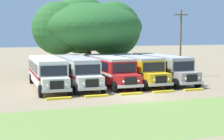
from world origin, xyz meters
TOP-DOWN VIEW (x-y plane):
  - ground_plane at (0.00, 0.00)m, footprint 220.00×220.00m
  - foreground_grass_strip at (0.00, -6.53)m, footprint 80.00×8.72m
  - parked_bus_slot_0 at (-6.07, 7.41)m, footprint 2.87×10.86m
  - parked_bus_slot_1 at (-3.16, 7.42)m, footprint 2.89×10.87m
  - parked_bus_slot_2 at (0.14, 7.57)m, footprint 2.80×10.85m
  - parked_bus_slot_3 at (3.05, 7.56)m, footprint 2.81×10.86m
  - parked_bus_slot_4 at (6.12, 7.37)m, footprint 2.80×10.85m
  - curb_wheelstop_0 at (-6.13, 1.23)m, footprint 2.00×0.36m
  - curb_wheelstop_1 at (-3.07, 1.23)m, footprint 2.00×0.36m
  - curb_wheelstop_2 at (0.00, 1.23)m, footprint 2.00×0.36m
  - curb_wheelstop_3 at (3.07, 1.23)m, footprint 2.00×0.36m
  - curb_wheelstop_4 at (6.13, 1.23)m, footprint 2.00×0.36m
  - broad_shade_tree at (0.90, 17.68)m, footprint 14.84×14.80m
  - utility_pole at (10.13, 10.20)m, footprint 1.80×0.20m

SIDE VIEW (x-z plane):
  - ground_plane at x=0.00m, z-range 0.00..0.00m
  - foreground_grass_strip at x=0.00m, z-range 0.00..0.01m
  - curb_wheelstop_0 at x=-6.13m, z-range 0.00..0.15m
  - curb_wheelstop_1 at x=-3.07m, z-range 0.00..0.15m
  - curb_wheelstop_2 at x=0.00m, z-range 0.00..0.15m
  - curb_wheelstop_3 at x=3.07m, z-range 0.00..0.15m
  - curb_wheelstop_4 at x=6.13m, z-range 0.00..0.15m
  - parked_bus_slot_0 at x=-6.07m, z-range 0.17..2.99m
  - parked_bus_slot_1 at x=-3.16m, z-range 0.17..2.99m
  - parked_bus_slot_2 at x=0.14m, z-range 0.17..2.99m
  - parked_bus_slot_3 at x=3.05m, z-range 0.17..2.99m
  - parked_bus_slot_4 at x=6.12m, z-range 0.17..2.99m
  - utility_pole at x=10.13m, z-range 0.25..8.18m
  - broad_shade_tree at x=0.90m, z-range 0.80..11.15m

